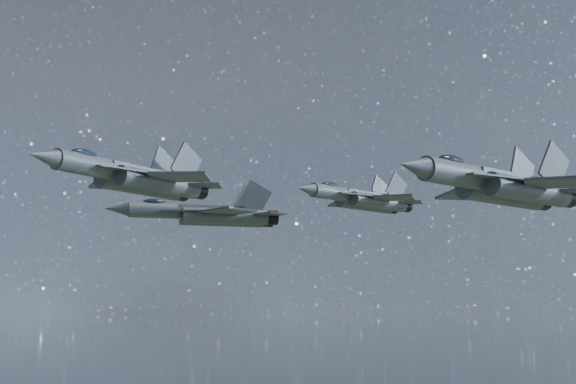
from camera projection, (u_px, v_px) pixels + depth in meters
jet_lead at (137, 178)px, 57.97m from camera, size 16.35×10.82×4.17m
jet_left at (210, 214)px, 85.57m from camera, size 19.03×12.74×4.81m
jet_right at (503, 186)px, 53.27m from camera, size 17.91×12.51×4.51m
jet_slot at (363, 199)px, 85.68m from camera, size 17.08×11.84×4.29m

